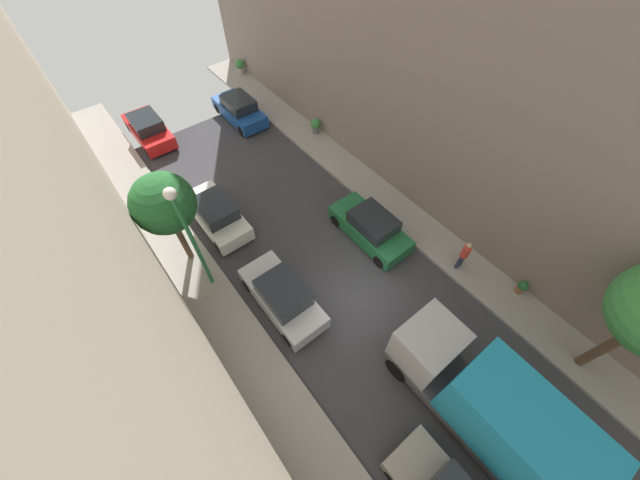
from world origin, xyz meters
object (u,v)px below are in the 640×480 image
Objects in this scene: pedestrian at (464,255)px; potted_plant_0 at (240,66)px; parked_car_right_2 at (239,110)px; delivery_truck at (491,408)px; potted_plant_2 at (522,287)px; lamp_post at (187,228)px; parked_car_left_2 at (283,297)px; street_tree_0 at (164,204)px; parked_car_left_4 at (148,129)px; parked_car_left_3 at (217,214)px; potted_plant_4 at (316,125)px; parked_car_right_1 at (371,227)px.

potted_plant_0 is at bearing 87.44° from pedestrian.
delivery_truck is at bearing -97.47° from parked_car_right_2.
potted_plant_2 is 0.13× the size of lamp_post.
parked_car_left_2 is 5.93m from street_tree_0.
parked_car_left_4 is 0.86× the size of street_tree_0.
parked_car_left_2 is 1.00× the size of parked_car_left_3.
potted_plant_4 is (-0.02, -9.20, -0.04)m from potted_plant_0.
potted_plant_4 is at bearing -35.78° from parked_car_left_4.
parked_car_right_1 is 8.55m from potted_plant_4.
delivery_truck is 6.44m from pedestrian.
parked_car_left_3 is at bearing 56.87° from lamp_post.
parked_car_right_1 is at bearing -109.67° from potted_plant_4.
potted_plant_4 is at bearing 70.33° from parked_car_right_1.
delivery_truck is 11.76m from lamp_post.
street_tree_0 is 1.85m from lamp_post.
potted_plant_4 is at bearing 45.78° from parked_car_left_2.
parked_car_left_4 is 4.12× the size of potted_plant_0.
lamp_post is at bearing -85.17° from street_tree_0.
street_tree_0 reaches higher than pedestrian.
lamp_post is at bearing 113.45° from delivery_truck.
parked_car_right_2 is 0.64× the size of delivery_truck.
parked_car_left_3 is 0.73× the size of lamp_post.
parked_car_left_2 is 4.68m from lamp_post.
parked_car_left_3 is 8.72m from parked_car_left_4.
parked_car_right_2 is 5.18m from potted_plant_4.
parked_car_right_2 reaches higher than potted_plant_2.
pedestrian is 1.69× the size of potted_plant_0.
parked_car_right_1 is at bearing 116.96° from pedestrian.
parked_car_right_1 is (5.40, -14.01, 0.00)m from parked_car_left_4.
parked_car_left_4 is at bearing 162.99° from parked_car_right_2.
pedestrian is at bearing 43.36° from delivery_truck.
potted_plant_4 is at bearing 85.54° from pedestrian.
delivery_truck is at bearing -108.91° from potted_plant_4.
parked_car_left_4 is (0.00, 14.47, 0.00)m from parked_car_left_2.
parked_car_left_2 is 1.00× the size of parked_car_right_2.
parked_car_right_2 is at bearing 96.87° from pedestrian.
parked_car_left_2 reaches higher than potted_plant_2.
potted_plant_2 is at bearing -67.54° from pedestrian.
lamp_post is (-10.27, 8.69, 3.37)m from potted_plant_2.
parked_car_right_1 is 4.12× the size of potted_plant_0.
pedestrian reaches higher than parked_car_left_4.
parked_car_left_2 reaches higher than potted_plant_0.
potted_plant_0 reaches higher than potted_plant_2.
street_tree_0 is 15.16m from potted_plant_2.
parked_car_left_3 is 1.00× the size of parked_car_right_2.
pedestrian is at bearing -83.13° from parked_car_right_2.
potted_plant_4 is (8.28, 8.51, -0.02)m from parked_car_left_2.
parked_car_left_2 is 0.73× the size of lamp_post.
parked_car_right_1 reaches higher than potted_plant_0.
pedestrian reaches higher than parked_car_left_3.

